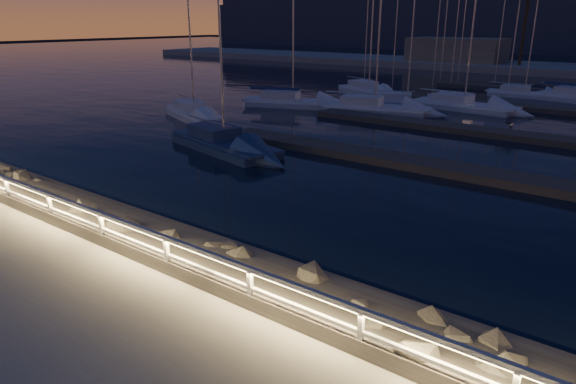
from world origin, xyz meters
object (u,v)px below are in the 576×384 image
(sailboat_a, at_px, (194,113))
(sailboat_n, at_px, (522,93))
(guard_rail, at_px, (141,236))
(sailboat_i, at_px, (368,90))
(sailboat_j, at_px, (372,107))
(sailboat_b, at_px, (222,142))
(sailboat_e, at_px, (405,101))
(sailboat_g, at_px, (461,104))
(sailboat_f, at_px, (290,101))

(sailboat_a, distance_m, sailboat_n, 32.13)
(guard_rail, bearing_deg, sailboat_a, 134.06)
(sailboat_n, bearing_deg, sailboat_i, -152.02)
(sailboat_a, distance_m, sailboat_j, 14.20)
(sailboat_b, bearing_deg, sailboat_e, 99.23)
(guard_rail, xyz_separation_m, sailboat_g, (-3.11, 34.93, -0.93))
(sailboat_j, bearing_deg, guard_rail, -88.76)
(guard_rail, distance_m, sailboat_a, 25.74)
(sailboat_e, bearing_deg, guard_rail, -101.99)
(sailboat_j, relative_size, sailboat_n, 1.24)
(sailboat_f, distance_m, sailboat_g, 14.42)
(sailboat_e, distance_m, sailboat_n, 13.54)
(guard_rail, relative_size, sailboat_f, 3.04)
(sailboat_i, bearing_deg, sailboat_g, 4.92)
(sailboat_i, distance_m, sailboat_n, 14.92)
(sailboat_e, xyz_separation_m, sailboat_i, (-6.15, 4.36, 0.06))
(sailboat_i, bearing_deg, guard_rail, -47.04)
(sailboat_e, bearing_deg, sailboat_i, 119.76)
(sailboat_b, xyz_separation_m, sailboat_i, (-4.68, 25.74, 0.00))
(sailboat_f, xyz_separation_m, sailboat_n, (14.55, 18.23, -0.06))
(guard_rail, bearing_deg, sailboat_f, 119.37)
(sailboat_b, distance_m, sailboat_n, 34.09)
(sailboat_a, distance_m, sailboat_g, 22.11)
(sailboat_g, bearing_deg, sailboat_i, 167.52)
(sailboat_a, bearing_deg, sailboat_n, 80.85)
(sailboat_i, bearing_deg, sailboat_e, -12.34)
(sailboat_a, relative_size, sailboat_b, 0.91)
(sailboat_g, xyz_separation_m, sailboat_j, (-5.17, -5.98, 0.03))
(sailboat_f, bearing_deg, sailboat_n, 30.37)
(guard_rail, distance_m, sailboat_e, 35.01)
(sailboat_b, height_order, sailboat_g, sailboat_g)
(sailboat_a, height_order, sailboat_e, sailboat_a)
(sailboat_g, bearing_deg, guard_rail, -79.29)
(guard_rail, height_order, sailboat_f, sailboat_f)
(sailboat_a, xyz_separation_m, sailboat_g, (14.78, 16.44, -0.01))
(sailboat_f, distance_m, sailboat_n, 23.32)
(sailboat_b, distance_m, sailboat_g, 23.03)
(sailboat_f, relative_size, sailboat_i, 1.09)
(sailboat_a, xyz_separation_m, sailboat_e, (10.07, 15.63, -0.05))
(sailboat_a, xyz_separation_m, sailboat_i, (3.93, 19.98, 0.01))
(sailboat_i, bearing_deg, sailboat_n, 52.39)
(sailboat_a, xyz_separation_m, sailboat_n, (16.93, 27.30, -0.05))
(guard_rail, xyz_separation_m, sailboat_j, (-8.29, 28.95, -0.90))
(sailboat_a, bearing_deg, sailboat_i, 101.53)
(sailboat_a, bearing_deg, sailboat_b, -11.12)
(sailboat_b, height_order, sailboat_e, sailboat_b)
(sailboat_f, bearing_deg, sailboat_i, 60.88)
(guard_rail, bearing_deg, sailboat_b, 126.11)
(sailboat_e, distance_m, sailboat_g, 4.78)
(sailboat_b, distance_m, sailboat_j, 16.24)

